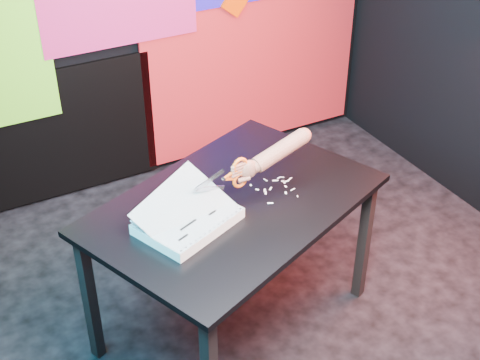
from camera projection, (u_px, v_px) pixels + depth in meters
room at (291, 61)px, 2.78m from camera, size 3.01×3.01×2.71m
backdrop at (171, 34)px, 4.10m from camera, size 2.88×0.05×2.08m
work_table at (234, 216)px, 3.02m from camera, size 1.51×1.27×0.75m
printout_stack at (188, 220)px, 2.82m from camera, size 0.49×0.42×0.21m
scissors at (236, 174)px, 2.93m from camera, size 0.27×0.04×0.15m
hand_forearm at (275, 153)px, 3.01m from camera, size 0.43×0.11×0.15m
paper_clippings at (276, 187)px, 3.07m from camera, size 0.21×0.20×0.00m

